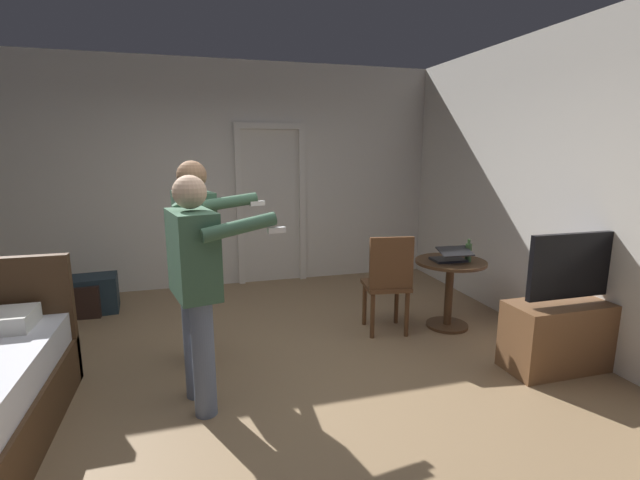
{
  "coord_description": "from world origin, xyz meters",
  "views": [
    {
      "loc": [
        -0.29,
        -3.12,
        1.79
      ],
      "look_at": [
        0.71,
        0.38,
        1.05
      ],
      "focal_mm": 24.92,
      "sensor_mm": 36.0,
      "label": 1
    }
  ],
  "objects_px": {
    "tv_flatscreen": "(568,328)",
    "suitcase_dark": "(87,295)",
    "person_striped_shirt": "(197,250)",
    "side_table": "(449,282)",
    "laptop": "(451,257)",
    "bottle_on_table": "(468,252)",
    "person_blue_shirt": "(196,276)",
    "suitcase_small": "(79,299)",
    "wooden_chair": "(388,280)"
  },
  "relations": [
    {
      "from": "tv_flatscreen",
      "to": "side_table",
      "type": "relative_size",
      "value": 1.64
    },
    {
      "from": "laptop",
      "to": "wooden_chair",
      "type": "bearing_deg",
      "value": 174.61
    },
    {
      "from": "wooden_chair",
      "to": "suitcase_small",
      "type": "xyz_separation_m",
      "value": [
        -3.04,
        1.4,
        -0.37
      ]
    },
    {
      "from": "laptop",
      "to": "suitcase_dark",
      "type": "bearing_deg",
      "value": 157.46
    },
    {
      "from": "suitcase_small",
      "to": "person_blue_shirt",
      "type": "bearing_deg",
      "value": -57.38
    },
    {
      "from": "wooden_chair",
      "to": "person_striped_shirt",
      "type": "distance_m",
      "value": 1.83
    },
    {
      "from": "side_table",
      "to": "laptop",
      "type": "bearing_deg",
      "value": -127.22
    },
    {
      "from": "tv_flatscreen",
      "to": "suitcase_dark",
      "type": "distance_m",
      "value": 4.82
    },
    {
      "from": "laptop",
      "to": "wooden_chair",
      "type": "distance_m",
      "value": 0.67
    },
    {
      "from": "bottle_on_table",
      "to": "person_blue_shirt",
      "type": "relative_size",
      "value": 0.14
    },
    {
      "from": "bottle_on_table",
      "to": "person_striped_shirt",
      "type": "height_order",
      "value": "person_striped_shirt"
    },
    {
      "from": "laptop",
      "to": "person_striped_shirt",
      "type": "height_order",
      "value": "person_striped_shirt"
    },
    {
      "from": "wooden_chair",
      "to": "suitcase_small",
      "type": "bearing_deg",
      "value": 155.32
    },
    {
      "from": "bottle_on_table",
      "to": "suitcase_dark",
      "type": "bearing_deg",
      "value": 157.91
    },
    {
      "from": "side_table",
      "to": "suitcase_dark",
      "type": "bearing_deg",
      "value": 158.22
    },
    {
      "from": "wooden_chair",
      "to": "person_blue_shirt",
      "type": "height_order",
      "value": "person_blue_shirt"
    },
    {
      "from": "suitcase_dark",
      "to": "wooden_chair",
      "type": "bearing_deg",
      "value": -31.42
    },
    {
      "from": "laptop",
      "to": "wooden_chair",
      "type": "relative_size",
      "value": 0.35
    },
    {
      "from": "side_table",
      "to": "person_striped_shirt",
      "type": "relative_size",
      "value": 0.41
    },
    {
      "from": "tv_flatscreen",
      "to": "suitcase_dark",
      "type": "height_order",
      "value": "tv_flatscreen"
    },
    {
      "from": "side_table",
      "to": "person_striped_shirt",
      "type": "xyz_separation_m",
      "value": [
        -2.44,
        -0.14,
        0.51
      ]
    },
    {
      "from": "laptop",
      "to": "person_blue_shirt",
      "type": "relative_size",
      "value": 0.21
    },
    {
      "from": "wooden_chair",
      "to": "person_striped_shirt",
      "type": "bearing_deg",
      "value": -174.77
    },
    {
      "from": "side_table",
      "to": "tv_flatscreen",
      "type": "bearing_deg",
      "value": -64.87
    },
    {
      "from": "tv_flatscreen",
      "to": "laptop",
      "type": "distance_m",
      "value": 1.18
    },
    {
      "from": "suitcase_dark",
      "to": "person_striped_shirt",
      "type": "bearing_deg",
      "value": -58.55
    },
    {
      "from": "bottle_on_table",
      "to": "suitcase_small",
      "type": "height_order",
      "value": "bottle_on_table"
    },
    {
      "from": "laptop",
      "to": "suitcase_dark",
      "type": "xyz_separation_m",
      "value": [
        -3.61,
        1.5,
        -0.55
      ]
    },
    {
      "from": "wooden_chair",
      "to": "tv_flatscreen",
      "type": "bearing_deg",
      "value": -42.22
    },
    {
      "from": "person_striped_shirt",
      "to": "suitcase_dark",
      "type": "bearing_deg",
      "value": 127.05
    },
    {
      "from": "side_table",
      "to": "wooden_chair",
      "type": "relative_size",
      "value": 0.71
    },
    {
      "from": "wooden_chair",
      "to": "person_striped_shirt",
      "type": "relative_size",
      "value": 0.58
    },
    {
      "from": "laptop",
      "to": "tv_flatscreen",
      "type": "bearing_deg",
      "value": -62.4
    },
    {
      "from": "person_blue_shirt",
      "to": "person_striped_shirt",
      "type": "distance_m",
      "value": 0.64
    },
    {
      "from": "laptop",
      "to": "bottle_on_table",
      "type": "relative_size",
      "value": 1.54
    },
    {
      "from": "person_striped_shirt",
      "to": "laptop",
      "type": "bearing_deg",
      "value": 2.42
    },
    {
      "from": "person_striped_shirt",
      "to": "suitcase_dark",
      "type": "height_order",
      "value": "person_striped_shirt"
    },
    {
      "from": "suitcase_small",
      "to": "bottle_on_table",
      "type": "bearing_deg",
      "value": -18.45
    },
    {
      "from": "person_blue_shirt",
      "to": "suitcase_small",
      "type": "relative_size",
      "value": 3.33
    },
    {
      "from": "wooden_chair",
      "to": "person_striped_shirt",
      "type": "height_order",
      "value": "person_striped_shirt"
    },
    {
      "from": "side_table",
      "to": "suitcase_dark",
      "type": "relative_size",
      "value": 1.1
    },
    {
      "from": "bottle_on_table",
      "to": "person_blue_shirt",
      "type": "distance_m",
      "value": 2.69
    },
    {
      "from": "laptop",
      "to": "person_striped_shirt",
      "type": "xyz_separation_m",
      "value": [
        -2.4,
        -0.1,
        0.23
      ]
    },
    {
      "from": "tv_flatscreen",
      "to": "bottle_on_table",
      "type": "height_order",
      "value": "tv_flatscreen"
    },
    {
      "from": "tv_flatscreen",
      "to": "wooden_chair",
      "type": "distance_m",
      "value": 1.57
    },
    {
      "from": "side_table",
      "to": "laptop",
      "type": "height_order",
      "value": "laptop"
    },
    {
      "from": "suitcase_dark",
      "to": "laptop",
      "type": "bearing_deg",
      "value": -28.15
    },
    {
      "from": "laptop",
      "to": "bottle_on_table",
      "type": "bearing_deg",
      "value": -12.06
    },
    {
      "from": "tv_flatscreen",
      "to": "person_striped_shirt",
      "type": "xyz_separation_m",
      "value": [
        -2.92,
        0.88,
        0.64
      ]
    },
    {
      "from": "bottle_on_table",
      "to": "suitcase_dark",
      "type": "relative_size",
      "value": 0.35
    }
  ]
}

